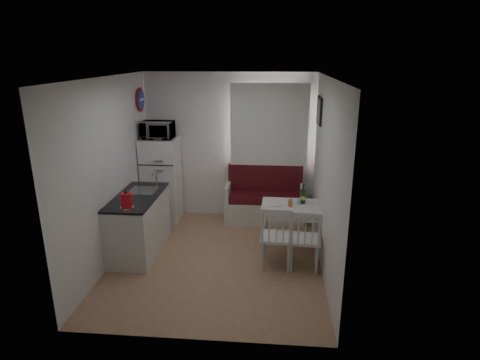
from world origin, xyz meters
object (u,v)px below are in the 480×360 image
object	(u,v)px
chair_right	(306,234)
microwave	(158,130)
kitchen_counter	(139,223)
bench	(265,203)
kettle	(126,201)
dining_table	(293,210)
fridge	(162,180)
wine_bottle	(303,194)
chair_left	(276,231)

from	to	relation	value
chair_right	microwave	world-z (taller)	microwave
kitchen_counter	bench	distance (m)	2.30
chair_right	kettle	size ratio (longest dim) A/B	1.98
dining_table	fridge	world-z (taller)	fridge
fridge	wine_bottle	distance (m)	2.58
chair_left	kettle	size ratio (longest dim) A/B	2.05
bench	chair_left	xyz separation A→B (m)	(0.20, -1.73, 0.25)
dining_table	kettle	size ratio (longest dim) A/B	3.92
fridge	kitchen_counter	bearing A→B (deg)	-90.90
dining_table	microwave	distance (m)	2.66
kettle	kitchen_counter	bearing A→B (deg)	95.28
bench	chair_left	size ratio (longest dim) A/B	2.77
chair_left	kettle	world-z (taller)	kettle
kettle	fridge	bearing A→B (deg)	90.97
chair_left	fridge	xyz separation A→B (m)	(-2.04, 1.62, 0.17)
kitchen_counter	fridge	distance (m)	1.28
dining_table	microwave	size ratio (longest dim) A/B	1.83
dining_table	chair_right	size ratio (longest dim) A/B	1.98
bench	fridge	distance (m)	1.88
fridge	chair_right	bearing A→B (deg)	-33.67
microwave	fridge	bearing A→B (deg)	90.00
microwave	kettle	distance (m)	1.84
fridge	bench	bearing A→B (deg)	3.51
kettle	wine_bottle	distance (m)	2.58
dining_table	chair_right	distance (m)	0.68
chair_right	bench	bearing A→B (deg)	113.32
chair_left	fridge	world-z (taller)	fridge
fridge	kettle	xyz separation A→B (m)	(0.03, -1.78, 0.27)
bench	chair_right	xyz separation A→B (m)	(0.60, -1.73, 0.23)
chair_left	fridge	distance (m)	2.61
bench	kitchen_counter	bearing A→B (deg)	-143.76
dining_table	chair_left	bearing A→B (deg)	-109.39
dining_table	chair_left	xyz separation A→B (m)	(-0.25, -0.67, -0.05)
chair_left	wine_bottle	distance (m)	0.91
microwave	kitchen_counter	bearing A→B (deg)	-90.94
bench	chair_right	world-z (taller)	bench
kettle	dining_table	bearing A→B (deg)	20.07
bench	microwave	xyz separation A→B (m)	(-1.83, -0.16, 1.32)
dining_table	fridge	distance (m)	2.48
dining_table	kettle	xyz separation A→B (m)	(-2.26, -0.82, 0.39)
bench	dining_table	size ratio (longest dim) A/B	1.45
fridge	microwave	world-z (taller)	microwave
chair_left	kettle	xyz separation A→B (m)	(-2.01, -0.16, 0.44)
fridge	microwave	distance (m)	0.90
bench	chair_right	size ratio (longest dim) A/B	2.87
chair_right	wine_bottle	distance (m)	0.82
kitchen_counter	chair_left	distance (m)	2.09
microwave	wine_bottle	bearing A→B (deg)	-18.34
kitchen_counter	dining_table	size ratio (longest dim) A/B	1.37
microwave	kettle	bearing A→B (deg)	-89.01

